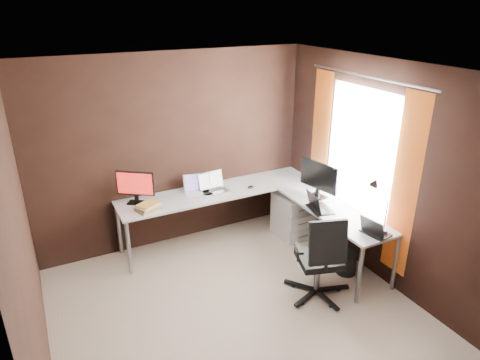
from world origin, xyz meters
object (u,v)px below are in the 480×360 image
laptop_black_small (374,231)px  book_stack (148,207)px  monitor_left (135,185)px  drawer_pedestal (293,215)px  desk_lamp (378,201)px  monitor_right (319,178)px  laptop_silver (213,187)px  laptop_black_big (318,206)px  laptop_white (198,189)px  wastebasket (346,263)px  office_chair (319,273)px

laptop_black_small → book_stack: bearing=42.2°
monitor_left → laptop_black_small: (2.06, -1.92, -0.19)m
drawer_pedestal → monitor_left: bearing=166.9°
laptop_black_small → desk_lamp: bearing=-63.2°
monitor_right → laptop_silver: size_ratio=1.49×
laptop_silver → laptop_black_big: size_ratio=1.02×
book_stack → desk_lamp: bearing=-39.2°
laptop_black_big → desk_lamp: bearing=-153.1°
monitor_left → laptop_silver: monitor_left is taller
monitor_right → laptop_white: (-1.30, 0.81, -0.22)m
drawer_pedestal → desk_lamp: bearing=-87.3°
monitor_left → wastebasket: size_ratio=1.52×
desk_lamp → office_chair: 1.01m
laptop_black_big → laptop_black_small: 0.76m
laptop_white → laptop_black_small: laptop_white is taller
laptop_black_small → wastebasket: bearing=-11.4°
laptop_white → laptop_black_big: bearing=-34.2°
laptop_black_big → laptop_black_small: size_ratio=1.17×
laptop_white → wastebasket: bearing=-37.1°
desk_lamp → wastebasket: (0.00, 0.36, -0.98)m
laptop_white → laptop_silver: bearing=2.8°
laptop_black_small → book_stack: 2.59m
monitor_left → laptop_black_small: bearing=-7.7°
wastebasket → laptop_black_big: bearing=120.4°
drawer_pedestal → book_stack: book_stack is taller
drawer_pedestal → book_stack: bearing=174.0°
monitor_right → drawer_pedestal: bearing=-1.4°
laptop_silver → desk_lamp: 2.14m
drawer_pedestal → laptop_white: size_ratio=1.53×
desk_lamp → office_chair: desk_lamp is taller
laptop_black_big → laptop_black_small: bearing=-154.8°
monitor_right → desk_lamp: bearing=167.0°
monitor_left → laptop_black_big: monitor_left is taller
laptop_black_big → desk_lamp: desk_lamp is taller
office_chair → laptop_white: bearing=131.0°
monitor_right → desk_lamp: desk_lamp is taller
monitor_right → laptop_silver: (-1.11, 0.78, -0.21)m
laptop_white → monitor_right: bearing=-20.3°
laptop_silver → book_stack: laptop_silver is taller
monitor_left → desk_lamp: (2.08, -1.90, 0.15)m
drawer_pedestal → desk_lamp: 1.65m
laptop_white → monitor_left: bearing=-173.1°
drawer_pedestal → laptop_black_big: (-0.14, -0.71, 0.48)m
laptop_black_small → laptop_white: bearing=26.4°
laptop_silver → laptop_black_small: (1.08, -1.82, -0.01)m
monitor_right → desk_lamp: (-0.01, -1.03, 0.12)m
drawer_pedestal → book_stack: (-1.94, 0.21, 0.47)m
laptop_black_small → desk_lamp: desk_lamp is taller
laptop_silver → desk_lamp: size_ratio=0.62×
drawer_pedestal → monitor_left: 2.17m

